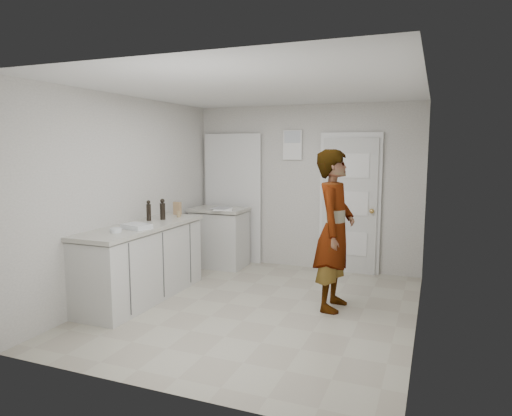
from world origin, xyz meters
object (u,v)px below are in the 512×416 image
at_px(baking_dish, 136,226).
at_px(spice_jar, 179,214).
at_px(oil_cruet_a, 163,210).
at_px(oil_cruet_b, 149,211).
at_px(egg_bowl, 116,230).
at_px(person, 335,230).
at_px(cake_mix_box, 177,208).

bearing_deg(baking_dish, spice_jar, 90.45).
relative_size(spice_jar, oil_cruet_a, 0.29).
xyz_separation_m(oil_cruet_a, oil_cruet_b, (-0.11, -0.15, -0.00)).
relative_size(baking_dish, egg_bowl, 2.87).
bearing_deg(oil_cruet_b, person, 5.54).
relative_size(person, baking_dish, 5.08).
height_order(oil_cruet_b, baking_dish, oil_cruet_b).
height_order(person, cake_mix_box, person).
relative_size(person, spice_jar, 23.08).
bearing_deg(egg_bowl, spice_jar, 86.95).
distance_m(spice_jar, oil_cruet_a, 0.28).
xyz_separation_m(cake_mix_box, spice_jar, (0.14, -0.20, -0.05)).
bearing_deg(egg_bowl, oil_cruet_b, 99.25).
height_order(cake_mix_box, baking_dish, cake_mix_box).
distance_m(cake_mix_box, spice_jar, 0.25).
bearing_deg(baking_dish, person, 19.74).
xyz_separation_m(person, spice_jar, (-2.16, 0.18, 0.04)).
height_order(cake_mix_box, spice_jar, cake_mix_box).
bearing_deg(person, baking_dish, 111.86).
distance_m(oil_cruet_b, egg_bowl, 0.84).
height_order(oil_cruet_a, oil_cruet_b, oil_cruet_a).
bearing_deg(spice_jar, oil_cruet_b, -116.16).
xyz_separation_m(person, oil_cruet_b, (-2.36, -0.23, 0.13)).
distance_m(person, oil_cruet_a, 2.26).
bearing_deg(baking_dish, cake_mix_box, 97.37).
bearing_deg(person, oil_cruet_b, 97.66).
bearing_deg(oil_cruet_b, cake_mix_box, 84.47).
bearing_deg(spice_jar, person, -4.64).
height_order(cake_mix_box, oil_cruet_b, oil_cruet_b).
height_order(oil_cruet_a, baking_dish, oil_cruet_a).
distance_m(cake_mix_box, oil_cruet_b, 0.61).
bearing_deg(egg_bowl, oil_cruet_a, 91.29).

